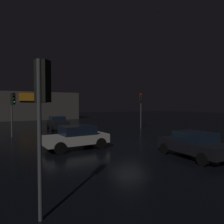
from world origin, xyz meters
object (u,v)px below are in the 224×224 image
(store_building, at_px, (29,106))
(car_far, at_px, (76,137))
(car_crossing, at_px, (58,123))
(traffic_signal_opposite, at_px, (42,97))
(car_near, at_px, (194,144))
(traffic_signal_main, at_px, (141,102))
(traffic_signal_cross_right, at_px, (13,105))

(store_building, distance_m, car_far, 31.25)
(car_crossing, bearing_deg, traffic_signal_opposite, -105.60)
(traffic_signal_opposite, relative_size, car_near, 0.98)
(traffic_signal_main, relative_size, traffic_signal_cross_right, 1.09)
(car_near, bearing_deg, traffic_signal_opposite, -165.14)
(car_far, distance_m, car_crossing, 10.94)
(car_near, height_order, car_far, car_far)
(traffic_signal_main, distance_m, car_far, 13.10)
(traffic_signal_main, xyz_separation_m, traffic_signal_opposite, (-14.13, -14.63, -0.10))
(traffic_signal_main, height_order, traffic_signal_cross_right, traffic_signal_main)
(traffic_signal_opposite, bearing_deg, car_near, 14.86)
(traffic_signal_cross_right, bearing_deg, store_building, 79.39)
(car_far, height_order, car_crossing, car_crossing)
(store_building, height_order, car_crossing, store_building)
(store_building, bearing_deg, traffic_signal_cross_right, -100.61)
(traffic_signal_opposite, bearing_deg, traffic_signal_cross_right, 88.94)
(traffic_signal_main, bearing_deg, car_near, -115.23)
(car_near, bearing_deg, traffic_signal_cross_right, 122.22)
(traffic_signal_opposite, xyz_separation_m, car_far, (3.48, 7.37, -2.26))
(traffic_signal_main, bearing_deg, store_building, 111.49)
(traffic_signal_main, relative_size, traffic_signal_opposite, 1.06)
(car_far, bearing_deg, car_near, -47.24)
(traffic_signal_main, height_order, car_crossing, traffic_signal_main)
(traffic_signal_main, distance_m, car_near, 13.96)
(car_far, bearing_deg, car_crossing, 81.61)
(traffic_signal_opposite, height_order, car_far, traffic_signal_opposite)
(traffic_signal_opposite, xyz_separation_m, car_crossing, (5.08, 18.19, -2.24))
(traffic_signal_cross_right, relative_size, car_near, 0.96)
(traffic_signal_main, height_order, car_far, traffic_signal_main)
(store_building, relative_size, car_far, 4.18)
(traffic_signal_opposite, relative_size, car_crossing, 0.97)
(traffic_signal_opposite, distance_m, traffic_signal_cross_right, 14.89)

